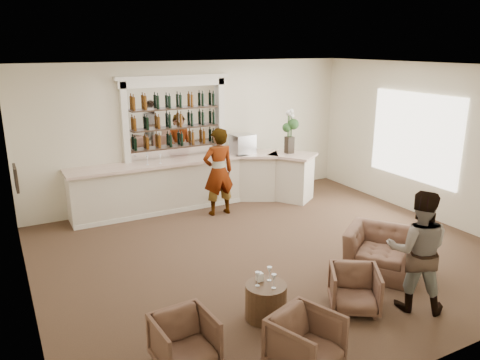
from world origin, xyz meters
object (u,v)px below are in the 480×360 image
armchair_center (306,342)px  flower_vase (290,129)px  guest (418,251)px  cocktail_table (266,301)px  armchair_far (383,252)px  bar_counter (198,183)px  armchair_right (354,289)px  sommelier (218,172)px  armchair_left (185,341)px  espresso_machine (242,144)px

armchair_center → flower_vase: bearing=38.2°
guest → flower_vase: flower_vase is taller
cocktail_table → armchair_far: 2.40m
bar_counter → cocktail_table: 4.85m
cocktail_table → flower_vase: flower_vase is taller
armchair_right → armchair_far: 1.33m
sommelier → armchair_right: bearing=91.2°
bar_counter → cocktail_table: size_ratio=9.99×
cocktail_table → armchair_right: size_ratio=0.83×
bar_counter → sommelier: sommelier is taller
armchair_right → bar_counter: bearing=125.4°
guest → armchair_left: (-3.36, 0.36, -0.56)m
guest → sommelier: bearing=-39.3°
sommelier → armchair_right: 4.50m
sommelier → flower_vase: 2.13m
bar_counter → guest: (0.99, -5.50, 0.31)m
armchair_left → bar_counter: bearing=61.7°
cocktail_table → flower_vase: 5.52m
guest → flower_vase: 5.22m
cocktail_table → armchair_left: 1.42m
armchair_far → espresso_machine: 4.65m
sommelier → armchair_left: size_ratio=2.79×
guest → armchair_left: bearing=35.3°
sommelier → armchair_center: bearing=76.6°
armchair_left → armchair_right: 2.57m
guest → armchair_right: bearing=17.4°
espresso_machine → flower_vase: size_ratio=0.49×
bar_counter → flower_vase: (2.19, -0.50, 1.16)m
flower_vase → armchair_far: bearing=-101.6°
armchair_center → espresso_machine: (2.35, 5.88, 1.03)m
bar_counter → armchair_left: bearing=-114.7°
armchair_left → armchair_center: size_ratio=0.94×
guest → armchair_center: guest is taller
cocktail_table → armchair_left: bearing=-163.5°
armchair_left → sommelier: bearing=56.3°
guest → armchair_far: guest is taller
sommelier → flower_vase: bearing=-173.0°
sommelier → espresso_machine: size_ratio=3.75×
sommelier → guest: sommelier is taller
armchair_right → espresso_machine: espresso_machine is taller
guest → flower_vase: (1.20, 5.00, 0.85)m
armchair_far → armchair_right: bearing=-97.0°
sommelier → flower_vase: (1.98, 0.20, 0.76)m
espresso_machine → flower_vase: (0.99, -0.53, 0.37)m
armchair_center → armchair_right: (1.35, 0.70, -0.02)m
cocktail_table → armchair_center: (-0.14, -1.11, 0.09)m
sommelier → armchair_center: (-1.36, -5.16, -0.63)m
armchair_left → espresso_machine: 6.37m
sommelier → guest: bearing=100.5°
armchair_center → espresso_machine: size_ratio=1.43×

